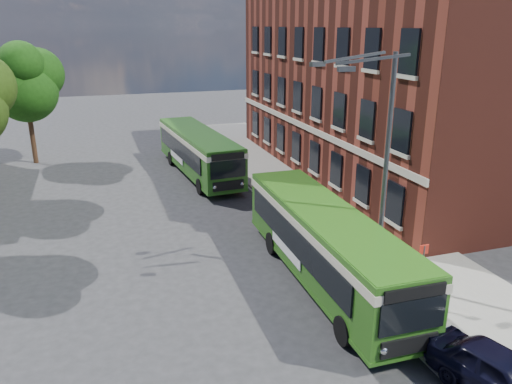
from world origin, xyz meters
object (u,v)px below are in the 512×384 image
object	(u,v)px
bus_front	(326,240)
street_lamp	(377,169)
parked_car	(503,376)
bus_rear	(198,149)

from	to	relation	value
bus_front	street_lamp	bearing A→B (deg)	-23.36
street_lamp	parked_car	size ratio (longest dim) A/B	2.16
street_lamp	parked_car	world-z (taller)	street_lamp
street_lamp	bus_front	xyz separation A→B (m)	(-1.64, 0.71, -2.96)
street_lamp	bus_rear	world-z (taller)	street_lamp
bus_rear	parked_car	xyz separation A→B (m)	(3.24, -24.31, -0.97)
street_lamp	bus_front	size ratio (longest dim) A/B	0.75
bus_front	parked_car	xyz separation A→B (m)	(1.60, -7.75, -0.97)
bus_front	bus_rear	xyz separation A→B (m)	(-1.64, 16.56, 0.00)
bus_rear	parked_car	world-z (taller)	bus_rear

